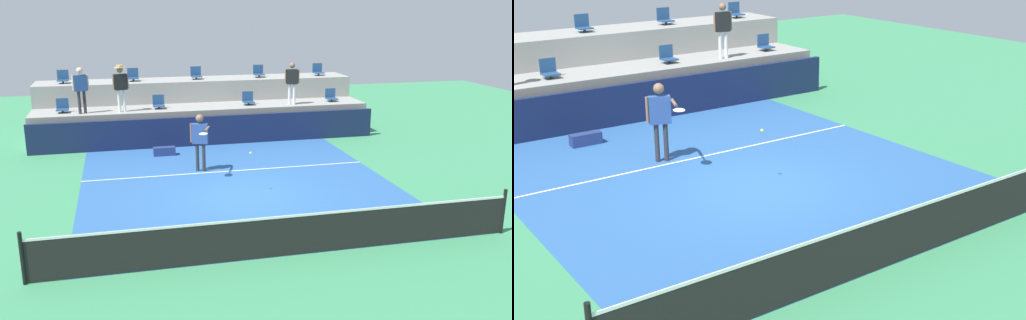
# 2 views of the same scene
# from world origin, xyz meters

# --- Properties ---
(ground_plane) EXTENTS (40.00, 40.00, 0.00)m
(ground_plane) POSITION_xyz_m (0.00, 0.00, 0.00)
(ground_plane) COLOR #388456
(court_inner_paint) EXTENTS (9.00, 10.00, 0.01)m
(court_inner_paint) POSITION_xyz_m (0.00, 1.00, 0.00)
(court_inner_paint) COLOR #285693
(court_inner_paint) RESTS_ON ground_plane
(court_service_line) EXTENTS (9.00, 0.06, 0.00)m
(court_service_line) POSITION_xyz_m (0.00, 2.40, 0.01)
(court_service_line) COLOR white
(court_service_line) RESTS_ON ground_plane
(tennis_net) EXTENTS (10.48, 0.08, 1.07)m
(tennis_net) POSITION_xyz_m (0.00, -4.00, 0.50)
(tennis_net) COLOR black
(tennis_net) RESTS_ON ground_plane
(sponsor_backboard) EXTENTS (13.00, 0.16, 1.10)m
(sponsor_backboard) POSITION_xyz_m (0.00, 6.00, 0.55)
(sponsor_backboard) COLOR #141E42
(sponsor_backboard) RESTS_ON ground_plane
(seating_tier_lower) EXTENTS (13.00, 1.80, 1.25)m
(seating_tier_lower) POSITION_xyz_m (0.00, 7.30, 0.62)
(seating_tier_lower) COLOR gray
(seating_tier_lower) RESTS_ON ground_plane
(seating_tier_upper) EXTENTS (13.00, 1.80, 2.10)m
(seating_tier_upper) POSITION_xyz_m (0.00, 9.10, 1.05)
(seating_tier_upper) COLOR gray
(seating_tier_upper) RESTS_ON ground_plane
(stadium_chair_lower_left) EXTENTS (0.44, 0.40, 0.52)m
(stadium_chair_lower_left) POSITION_xyz_m (-1.77, 7.23, 1.46)
(stadium_chair_lower_left) COLOR #2D2D33
(stadium_chair_lower_left) RESTS_ON seating_tier_lower
(stadium_chair_lower_right) EXTENTS (0.44, 0.40, 0.52)m
(stadium_chair_lower_right) POSITION_xyz_m (1.76, 7.23, 1.46)
(stadium_chair_lower_right) COLOR #2D2D33
(stadium_chair_lower_right) RESTS_ON seating_tier_lower
(stadium_chair_lower_far_right) EXTENTS (0.44, 0.40, 0.52)m
(stadium_chair_lower_far_right) POSITION_xyz_m (5.28, 7.23, 1.46)
(stadium_chair_lower_far_right) COLOR #2D2D33
(stadium_chair_lower_far_right) RESTS_ON seating_tier_lower
(stadium_chair_upper_center) EXTENTS (0.44, 0.40, 0.52)m
(stadium_chair_upper_center) POSITION_xyz_m (-0.05, 9.03, 2.31)
(stadium_chair_upper_center) COLOR #2D2D33
(stadium_chair_upper_center) RESTS_ON seating_tier_upper
(stadium_chair_upper_right) EXTENTS (0.44, 0.40, 0.52)m
(stadium_chair_upper_right) POSITION_xyz_m (2.65, 9.03, 2.31)
(stadium_chair_upper_right) COLOR #2D2D33
(stadium_chair_upper_right) RESTS_ON seating_tier_upper
(stadium_chair_upper_far_right) EXTENTS (0.44, 0.40, 0.52)m
(stadium_chair_upper_far_right) POSITION_xyz_m (5.34, 9.03, 2.31)
(stadium_chair_upper_far_right) COLOR #2D2D33
(stadium_chair_upper_far_right) RESTS_ON seating_tier_upper
(tennis_player) EXTENTS (0.61, 1.35, 1.83)m
(tennis_player) POSITION_xyz_m (-0.85, 2.64, 1.14)
(tennis_player) COLOR #2D2D33
(tennis_player) RESTS_ON ground_plane
(spectator_in_white) EXTENTS (0.59, 0.27, 1.67)m
(spectator_in_white) POSITION_xyz_m (3.46, 6.85, 2.25)
(spectator_in_white) COLOR white
(spectator_in_white) RESTS_ON seating_tier_lower
(tennis_ball) EXTENTS (0.07, 0.07, 0.07)m
(tennis_ball) POSITION_xyz_m (0.20, 0.17, 1.16)
(tennis_ball) COLOR #CCE033
(equipment_bag) EXTENTS (0.76, 0.28, 0.30)m
(equipment_bag) POSITION_xyz_m (-1.81, 4.86, 0.15)
(equipment_bag) COLOR navy
(equipment_bag) RESTS_ON ground_plane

